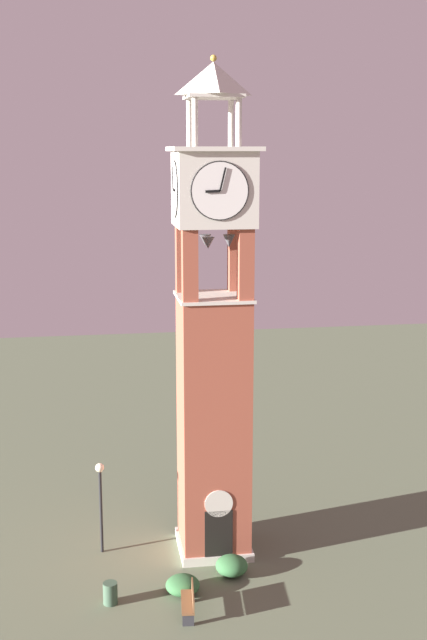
{
  "coord_description": "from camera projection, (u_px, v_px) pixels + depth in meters",
  "views": [
    {
      "loc": [
        -4.67,
        -29.97,
        15.9
      ],
      "look_at": [
        0.0,
        0.0,
        9.51
      ],
      "focal_mm": 45.41,
      "sensor_mm": 36.0,
      "label": 1
    }
  ],
  "objects": [
    {
      "name": "clock_tower",
      "position": [
        214.0,
        353.0,
        31.27
      ],
      "size": [
        3.23,
        3.23,
        19.25
      ],
      "color": "#9E4C38",
      "rests_on": "ground"
    },
    {
      "name": "lamp_post",
      "position": [
        100.0,
        491.0,
        32.13
      ],
      "size": [
        0.36,
        0.36,
        3.79
      ],
      "color": "black",
      "rests_on": "ground"
    },
    {
      "name": "ground",
      "position": [
        214.0,
        548.0,
        32.96
      ],
      "size": [
        80.0,
        80.0,
        0.0
      ],
      "primitive_type": "plane",
      "color": "#5B664C"
    },
    {
      "name": "park_bench",
      "position": [
        189.0,
        601.0,
        28.19
      ],
      "size": [
        0.59,
        1.63,
        0.95
      ],
      "color": "brown",
      "rests_on": "ground"
    },
    {
      "name": "shrub_left_of_tower",
      "position": [
        232.0,
        566.0,
        30.81
      ],
      "size": [
        1.23,
        1.23,
        0.75
      ],
      "primitive_type": "ellipsoid",
      "color": "#336638",
      "rests_on": "ground"
    },
    {
      "name": "shrub_near_entry",
      "position": [
        183.0,
        585.0,
        29.53
      ],
      "size": [
        1.25,
        1.25,
        0.66
      ],
      "primitive_type": "ellipsoid",
      "color": "#336638",
      "rests_on": "ground"
    },
    {
      "name": "trash_bin",
      "position": [
        110.0,
        593.0,
        28.86
      ],
      "size": [
        0.52,
        0.52,
        0.8
      ],
      "primitive_type": "cylinder",
      "color": "#38513D",
      "rests_on": "ground"
    }
  ]
}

